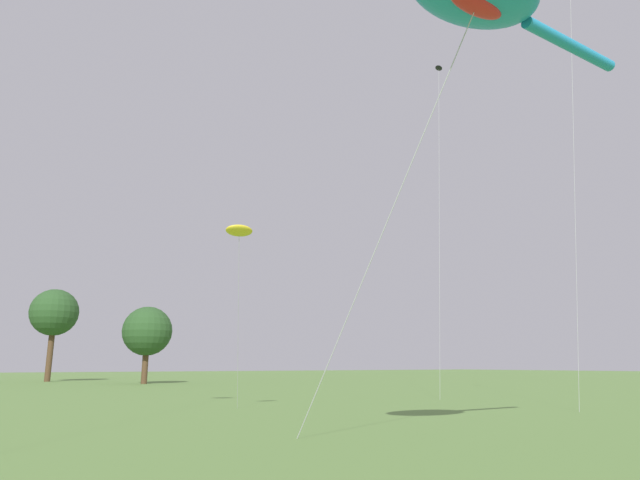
# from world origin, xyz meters

# --- Properties ---
(small_kite_bird_shape) EXTENTS (2.20, 0.91, 20.81)m
(small_kite_bird_shape) POSITION_xyz_m (15.43, 23.71, 19.67)
(small_kite_bird_shape) COLOR black
(small_kite_bird_shape) RESTS_ON ground
(small_kite_diamond_red) EXTENTS (2.13, 3.47, 7.43)m
(small_kite_diamond_red) POSITION_xyz_m (0.40, 20.45, 7.12)
(small_kite_diamond_red) COLOR yellow
(small_kite_diamond_red) RESTS_ON ground
(tree_oak_right) EXTENTS (4.85, 4.85, 7.55)m
(tree_oak_right) POSITION_xyz_m (6.75, 56.65, 5.09)
(tree_oak_right) COLOR #513823
(tree_oak_right) RESTS_ON ground
(tree_broad_distant) EXTENTS (5.25, 5.25, 10.25)m
(tree_broad_distant) POSITION_xyz_m (-0.38, 69.51, 7.55)
(tree_broad_distant) COLOR #513823
(tree_broad_distant) RESTS_ON ground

